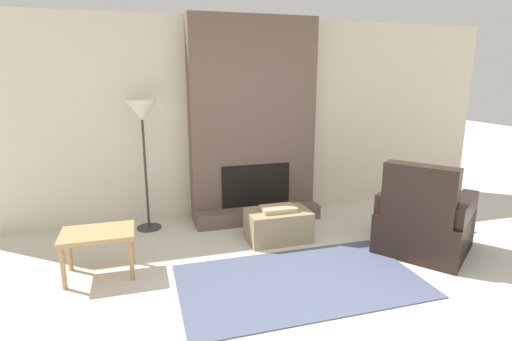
{
  "coord_description": "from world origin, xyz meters",
  "views": [
    {
      "loc": [
        -1.44,
        -2.37,
        1.88
      ],
      "look_at": [
        0.0,
        2.49,
        0.67
      ],
      "focal_mm": 28.0,
      "sensor_mm": 36.0,
      "label": 1
    }
  ],
  "objects_px": {
    "ottoman": "(278,225)",
    "side_table": "(98,238)",
    "armchair": "(423,225)",
    "floor_lamp_left": "(142,117)"
  },
  "relations": [
    {
      "from": "ottoman",
      "to": "side_table",
      "type": "height_order",
      "value": "side_table"
    },
    {
      "from": "ottoman",
      "to": "side_table",
      "type": "distance_m",
      "value": 1.96
    },
    {
      "from": "armchair",
      "to": "floor_lamp_left",
      "type": "xyz_separation_m",
      "value": [
        -2.83,
        1.54,
        1.09
      ]
    },
    {
      "from": "armchair",
      "to": "side_table",
      "type": "height_order",
      "value": "armchair"
    },
    {
      "from": "ottoman",
      "to": "armchair",
      "type": "xyz_separation_m",
      "value": [
        1.39,
        -0.74,
        0.12
      ]
    },
    {
      "from": "armchair",
      "to": "side_table",
      "type": "distance_m",
      "value": 3.34
    },
    {
      "from": "armchair",
      "to": "floor_lamp_left",
      "type": "height_order",
      "value": "floor_lamp_left"
    },
    {
      "from": "side_table",
      "to": "armchair",
      "type": "bearing_deg",
      "value": -7.33
    },
    {
      "from": "ottoman",
      "to": "floor_lamp_left",
      "type": "distance_m",
      "value": 2.04
    },
    {
      "from": "floor_lamp_left",
      "to": "ottoman",
      "type": "bearing_deg",
      "value": -29.13
    }
  ]
}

